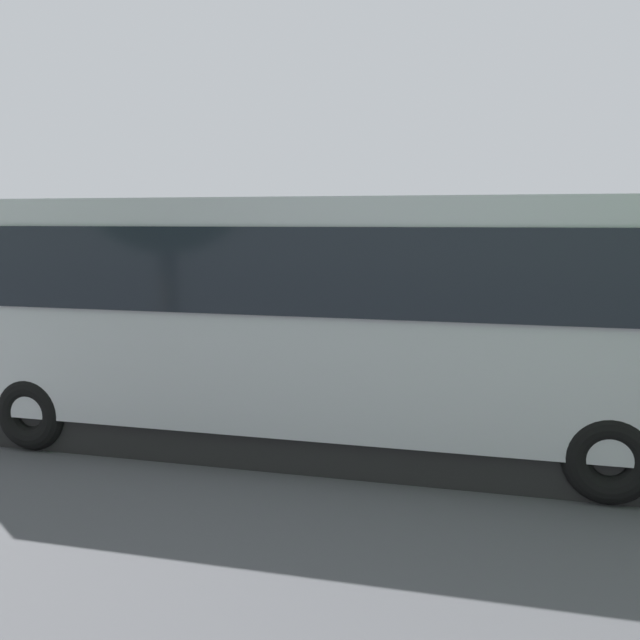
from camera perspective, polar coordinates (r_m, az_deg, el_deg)
name	(u,v)px	position (r m, az deg, el deg)	size (l,w,h in m)	color
ground_plane	(345,381)	(14.27, 1.91, -4.58)	(80.00, 80.00, 0.00)	#4C4C51
tour_bus	(316,324)	(9.90, -0.32, -0.30)	(10.21, 3.03, 3.25)	#B7BABF
spectator_far_left	(450,343)	(12.74, 9.68, -1.67)	(0.58, 0.36, 1.66)	black
spectator_left	(377,335)	(12.78, 4.28, -1.10)	(0.57, 0.39, 1.79)	black
spectator_centre	(317,337)	(12.97, -0.23, -1.31)	(0.58, 0.38, 1.69)	black
parked_motorcycle_silver	(502,382)	(12.20, 13.47, -4.56)	(2.05, 0.58, 0.99)	black
stunt_motorcycle	(236,307)	(17.18, -6.34, 0.97)	(1.93, 0.63, 1.84)	black
traffic_cone	(352,345)	(16.43, 2.38, -1.89)	(0.34, 0.34, 0.63)	orange
bay_line_a	(614,373)	(16.00, 21.15, -3.75)	(0.24, 4.30, 0.01)	white
bay_line_b	(475,368)	(15.82, 11.51, -3.52)	(0.25, 4.34, 0.01)	white
bay_line_c	(346,362)	(16.09, 1.93, -3.18)	(0.25, 4.40, 0.01)	white
bay_line_d	(226,357)	(16.79, -7.09, -2.78)	(0.25, 4.35, 0.01)	white
bay_line_e	(114,353)	(17.87, -15.20, -2.37)	(0.22, 3.57, 0.01)	white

